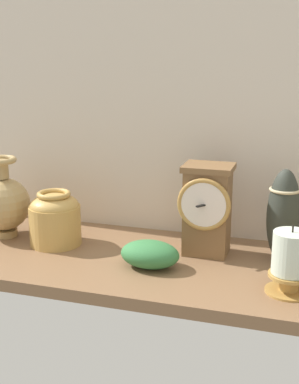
{
  "coord_description": "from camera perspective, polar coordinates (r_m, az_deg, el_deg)",
  "views": [
    {
      "loc": [
        30.8,
        -95.26,
        41.1
      ],
      "look_at": [
        1.17,
        0.0,
        14.0
      ],
      "focal_mm": 49.3,
      "sensor_mm": 36.0,
      "label": 1
    }
  ],
  "objects": [
    {
      "name": "brass_vase_jar",
      "position": [
        1.16,
        -10.2,
        -2.73
      ],
      "size": [
        11.12,
        11.12,
        11.78
      ],
      "color": "tan",
      "rests_on": "ground_plane"
    },
    {
      "name": "pillar_candle_front",
      "position": [
        0.95,
        15.0,
        -7.28
      ],
      "size": [
        8.19,
        8.19,
        12.29
      ],
      "color": "#B48740",
      "rests_on": "ground_plane"
    },
    {
      "name": "ground_plane",
      "position": [
        1.09,
        -0.6,
        -7.71
      ],
      "size": [
        100.0,
        36.0,
        2.4
      ],
      "primitive_type": "cube",
      "color": "brown"
    },
    {
      "name": "tall_ceramic_vase",
      "position": [
        1.07,
        14.27,
        -2.39
      ],
      "size": [
        6.48,
        6.48,
        18.76
      ],
      "color": "#30342C",
      "rests_on": "ground_plane"
    },
    {
      "name": "brass_vase_bulbous",
      "position": [
        1.22,
        -15.53,
        -1.09
      ],
      "size": [
        11.9,
        11.9,
        18.24
      ],
      "color": "tan",
      "rests_on": "ground_plane"
    },
    {
      "name": "ivy_sprig",
      "position": [
        1.03,
        0.04,
        -6.75
      ],
      "size": [
        11.66,
        8.16,
        5.3
      ],
      "color": "#35773F",
      "rests_on": "ground_plane"
    },
    {
      "name": "back_wall",
      "position": [
        1.18,
        2.16,
        11.01
      ],
      "size": [
        120.0,
        2.0,
        65.0
      ],
      "primitive_type": "cube",
      "color": "beige",
      "rests_on": "ground_plane"
    },
    {
      "name": "mantel_clock",
      "position": [
        1.08,
        6.25,
        -1.79
      ],
      "size": [
        10.73,
        10.15,
        18.77
      ],
      "color": "brown",
      "rests_on": "ground_plane"
    }
  ]
}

